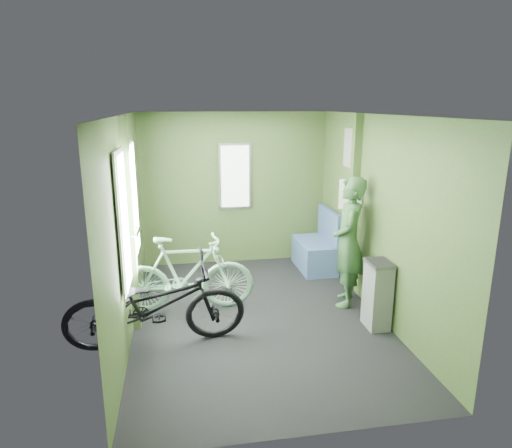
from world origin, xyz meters
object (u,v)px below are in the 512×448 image
(waste_box, at_px, (377,295))
(bicycle_mint, at_px, (187,312))
(bench_seat, at_px, (316,251))
(passenger, at_px, (348,242))
(bicycle_black, at_px, (158,347))

(waste_box, bearing_deg, bicycle_mint, 160.52)
(bicycle_mint, xyz_separation_m, bench_seat, (1.95, 1.17, 0.27))
(waste_box, bearing_deg, passenger, 99.49)
(bicycle_mint, xyz_separation_m, passenger, (1.96, -0.08, 0.80))
(bicycle_black, distance_m, waste_box, 2.41)
(bicycle_mint, height_order, bench_seat, bench_seat)
(waste_box, xyz_separation_m, bench_seat, (-0.12, 1.90, -0.11))
(bicycle_mint, bearing_deg, bench_seat, -57.24)
(bench_seat, bearing_deg, bicycle_mint, -150.03)
(bicycle_black, xyz_separation_m, waste_box, (2.38, 0.05, 0.38))
(bicycle_mint, bearing_deg, bicycle_black, 159.75)
(bicycle_black, relative_size, bench_seat, 1.99)
(waste_box, height_order, bench_seat, bench_seat)
(bicycle_black, bearing_deg, passenger, -76.57)
(passenger, xyz_separation_m, waste_box, (0.11, -0.65, -0.41))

